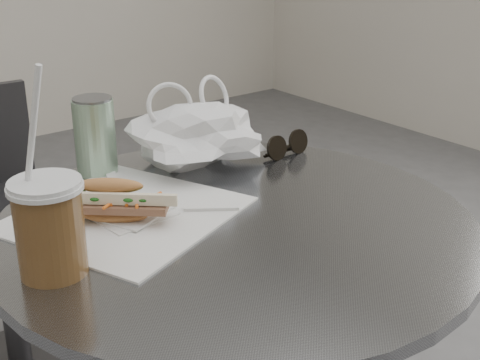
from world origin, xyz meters
TOP-DOWN VIEW (x-y plane):
  - chair_far at (-0.11, 1.08)m, footprint 0.40×0.41m
  - sandwich_paper at (-0.13, 0.32)m, footprint 0.41×0.40m
  - banh_mi at (-0.16, 0.31)m, footprint 0.20×0.20m
  - iced_coffee at (-0.29, 0.22)m, footprint 0.10×0.10m
  - sunglasses at (0.26, 0.37)m, footprint 0.11×0.03m
  - plastic_bag at (0.09, 0.42)m, footprint 0.24×0.19m
  - napkin_stack at (-0.12, 0.32)m, footprint 0.14×0.14m
  - drink_can at (-0.08, 0.52)m, footprint 0.07×0.07m

SIDE VIEW (x-z plane):
  - chair_far at x=-0.11m, z-range -0.04..0.72m
  - sandwich_paper at x=-0.13m, z-range 0.74..0.74m
  - napkin_stack at x=-0.12m, z-range 0.74..0.75m
  - sunglasses at x=0.26m, z-range 0.73..0.78m
  - banh_mi at x=-0.16m, z-range 0.74..0.81m
  - plastic_bag at x=0.09m, z-range 0.74..0.86m
  - iced_coffee at x=-0.29m, z-range 0.67..0.95m
  - drink_can at x=-0.08m, z-range 0.74..0.88m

